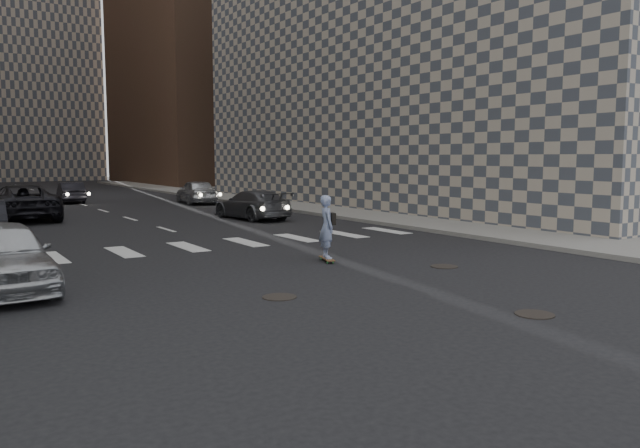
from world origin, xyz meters
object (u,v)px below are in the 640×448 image
Objects in this scene: skateboarder at (327,227)px; traffic_car_b at (252,205)px; traffic_car_c at (22,202)px; traffic_car_d at (196,192)px; silver_sedan at (1,256)px; traffic_car_e at (71,192)px.

skateboarder is 12.11m from traffic_car_b.
traffic_car_d is (10.28, 5.22, -0.07)m from traffic_car_c.
traffic_car_e is (6.40, 26.19, -0.12)m from silver_sedan.
traffic_car_e is at bearing 110.18° from skateboarder.
skateboarder is 0.47× the size of traffic_car_e.
skateboarder is 0.31× the size of traffic_car_c.
traffic_car_e is at bearing 74.25° from silver_sedan.
silver_sedan is 15.85m from traffic_car_b.
traffic_car_b is 15.90m from traffic_car_e.
skateboarder is 22.44m from traffic_car_d.
traffic_car_e is at bearing -31.02° from traffic_car_d.
traffic_car_b is at bearing 90.30° from skateboarder.
traffic_car_c is 1.35× the size of traffic_car_d.
traffic_car_c is 10.79m from traffic_car_e.
silver_sedan is 26.96m from traffic_car_e.
traffic_car_c is 11.53m from traffic_car_d.
silver_sedan is 24.87m from traffic_car_d.
traffic_car_b is 10.26m from traffic_car_c.
skateboarder reaches higher than traffic_car_b.
traffic_car_d is at bearing -152.77° from traffic_car_c.
silver_sedan reaches higher than traffic_car_b.
silver_sedan is 0.77× the size of traffic_car_c.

